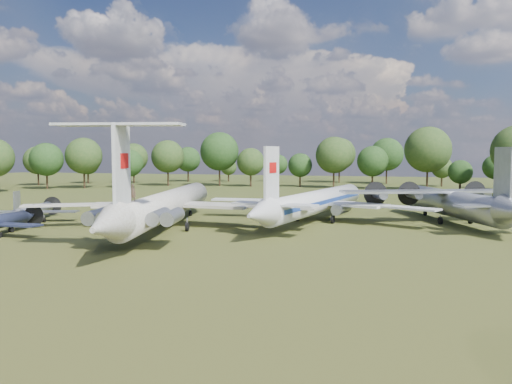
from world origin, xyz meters
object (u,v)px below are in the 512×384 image
(il62_airliner, at_px, (168,210))
(person_on_il62, at_px, (133,193))
(small_prop_northwest, at_px, (34,214))
(tu104_jet, at_px, (317,206))
(an12_transport, at_px, (452,207))

(il62_airliner, xyz_separation_m, person_on_il62, (2.38, -13.35, 3.29))
(il62_airliner, xyz_separation_m, small_prop_northwest, (-20.85, 0.90, -1.24))
(il62_airliner, bearing_deg, person_on_il62, -90.00)
(tu104_jet, relative_size, an12_transport, 1.29)
(il62_airliner, bearing_deg, tu104_jet, 23.61)
(il62_airliner, relative_size, an12_transport, 1.45)
(tu104_jet, distance_m, an12_transport, 18.46)
(tu104_jet, bearing_deg, an12_transport, 21.76)
(tu104_jet, xyz_separation_m, person_on_il62, (-15.05, -24.98, 3.51))
(il62_airliner, relative_size, small_prop_northwest, 3.07)
(il62_airliner, bearing_deg, small_prop_northwest, 167.43)
(il62_airliner, bearing_deg, an12_transport, 12.32)
(small_prop_northwest, bearing_deg, il62_airliner, -19.48)
(il62_airliner, height_order, an12_transport, il62_airliner)
(an12_transport, distance_m, small_prop_northwest, 58.16)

